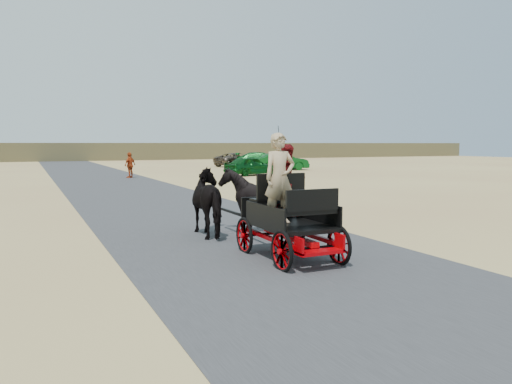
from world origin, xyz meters
name	(u,v)px	position (x,y,z in m)	size (l,w,h in m)	color
ground	(243,243)	(0.00, 0.00, 0.00)	(140.00, 140.00, 0.00)	tan
road	(243,243)	(0.00, 0.00, 0.01)	(6.00, 140.00, 0.01)	#38383A
ridge_far	(62,152)	(0.00, 62.00, 1.20)	(140.00, 6.00, 2.40)	brown
carriage	(289,240)	(0.24, -1.78, 0.36)	(1.30, 2.40, 0.72)	black
horse_left	(213,202)	(-0.31, 1.22, 0.85)	(0.91, 2.01, 1.70)	black
horse_right	(253,200)	(0.79, 1.22, 0.85)	(1.37, 1.54, 1.70)	black
driver_man	(280,178)	(0.04, -1.73, 1.62)	(0.66, 0.43, 1.80)	tan
passenger_woman	(288,181)	(0.54, -1.18, 1.51)	(0.77, 0.60, 1.58)	#660C0F
pedestrian	(130,165)	(1.86, 23.48, 0.86)	(1.01, 0.42, 1.73)	#AB3813
car_a	(250,166)	(10.29, 22.46, 0.69)	(1.64, 4.07, 1.39)	#0C4C19
car_b	(282,161)	(15.80, 28.01, 0.75)	(1.60, 4.58, 1.51)	#0C4C19
car_c	(262,160)	(16.22, 32.92, 0.74)	(2.07, 5.08, 1.48)	#0C4C19
car_d	(238,160)	(14.90, 35.86, 0.68)	(2.26, 4.90, 1.36)	brown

